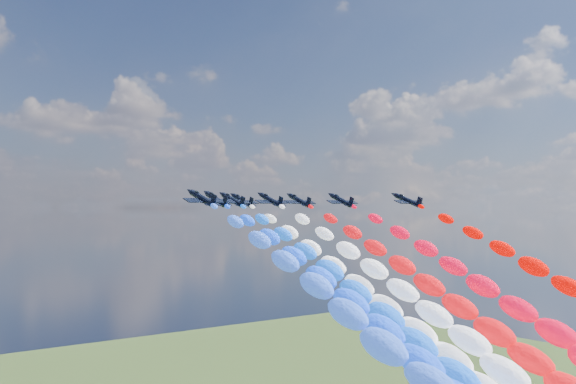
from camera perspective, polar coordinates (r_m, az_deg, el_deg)
jet_0 at (r=145.86m, az=-7.27°, el=-0.54°), size 9.80×12.84×6.48m
trail_0 at (r=103.56m, az=9.97°, el=-15.44°), size 6.96×113.42×58.17m
jet_1 at (r=158.55m, az=-6.13°, el=-0.61°), size 9.46×12.60×6.48m
trail_1 at (r=116.23m, az=9.60°, el=-13.88°), size 6.96×113.42×58.17m
jet_2 at (r=173.31m, az=-4.72°, el=-0.67°), size 9.69×12.76×6.48m
trail_2 at (r=131.23m, az=9.65°, el=-12.43°), size 6.96×113.42×58.17m
jet_3 at (r=175.34m, az=-1.48°, el=-0.68°), size 9.03×12.29×6.48m
trail_3 at (r=135.60m, az=13.62°, el=-12.05°), size 6.96×113.42×58.17m
jet_4 at (r=185.34m, az=-3.90°, el=-0.72°), size 9.16×12.38×6.48m
trail_4 at (r=143.31m, az=9.48°, el=-11.48°), size 6.96×113.42×58.17m
jet_5 at (r=184.84m, az=0.95°, el=-0.72°), size 9.38×12.54×6.48m
trail_5 at (r=146.57m, az=15.66°, el=-11.22°), size 6.96×113.42×58.17m
jet_6 at (r=183.38m, az=4.53°, el=-0.71°), size 9.78×12.83×6.48m
trail_6 at (r=148.13m, az=20.21°, el=-11.08°), size 6.96×113.42×58.17m
jet_7 at (r=184.17m, az=10.06°, el=-0.70°), size 9.15×12.37×6.48m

